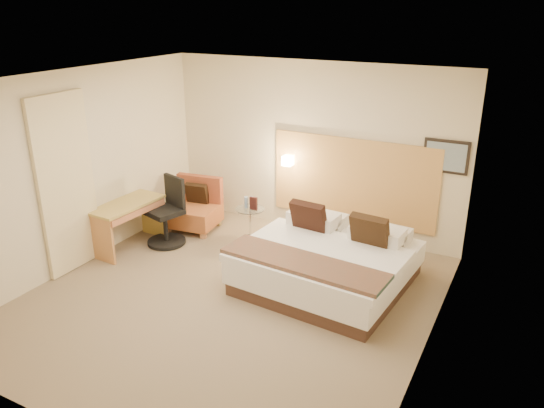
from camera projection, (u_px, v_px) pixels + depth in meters
The scene contains 20 objects.
floor at pixel (230, 299), 6.68m from camera, with size 4.80×5.00×0.02m, color #7E6C55.
ceiling at pixel (223, 80), 5.70m from camera, with size 4.80×5.00×0.02m, color silver.
wall_back at pixel (312, 149), 8.26m from camera, with size 4.80×0.02×2.70m, color beige.
wall_front at pixel (54, 298), 4.11m from camera, with size 4.80×0.02×2.70m, color beige.
wall_left at pixel (77, 170), 7.23m from camera, with size 0.02×5.00×2.70m, color beige.
wall_right at pixel (437, 238), 5.15m from camera, with size 0.02×5.00×2.70m, color beige.
headboard_panel at pixel (353, 180), 8.07m from camera, with size 2.60×0.04×1.30m, color tan.
art_frame at pixel (446, 156), 7.31m from camera, with size 0.62×0.03×0.47m, color black.
art_canvas at pixel (446, 157), 7.30m from camera, with size 0.54×0.01×0.39m, color gray.
lamp_arm at pixel (289, 160), 8.41m from camera, with size 0.02×0.02×0.12m, color white.
lamp_shade at pixel (288, 161), 8.36m from camera, with size 0.15×0.15×0.15m, color #FFEDC6.
curtain at pixel (66, 185), 7.05m from camera, with size 0.06×0.90×2.42m, color beige.
bottle_a at pixel (246, 202), 8.18m from camera, with size 0.05×0.05×0.18m, color #86A5D0.
bottle_b at pixel (252, 202), 8.19m from camera, with size 0.05×0.05×0.18m, color #98BFEB.
menu_folder at pixel (254, 203), 8.11m from camera, with size 0.12×0.05×0.20m, color #341615.
bed at pixel (328, 262), 6.92m from camera, with size 2.18×2.13×0.99m.
lounge_chair at pixel (195, 209), 8.66m from camera, with size 0.88×0.79×0.83m.
side_table at pixel (250, 222), 8.26m from camera, with size 0.46×0.46×0.51m.
desk at pixel (128, 213), 7.86m from camera, with size 0.59×1.18×0.72m.
desk_chair at pixel (168, 217), 8.07m from camera, with size 0.73×0.73×1.03m.
Camera 1 is at (3.16, -4.89, 3.51)m, focal length 35.00 mm.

